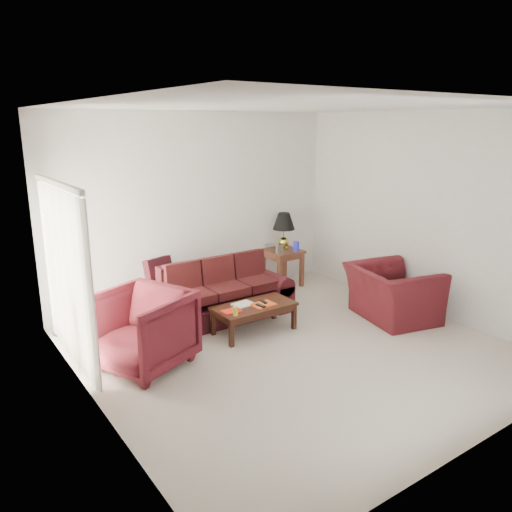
% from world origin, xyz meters
% --- Properties ---
extents(floor, '(5.00, 5.00, 0.00)m').
position_xyz_m(floor, '(0.00, 0.00, 0.00)').
color(floor, silver).
rests_on(floor, ground).
extents(blinds, '(0.10, 2.00, 2.16)m').
position_xyz_m(blinds, '(-2.42, 1.30, 1.08)').
color(blinds, silver).
rests_on(blinds, ground).
extents(sofa, '(2.07, 0.94, 0.84)m').
position_xyz_m(sofa, '(-0.18, 1.43, 0.42)').
color(sofa, black).
rests_on(sofa, ground).
extents(throw_pillow, '(0.48, 0.33, 0.45)m').
position_xyz_m(throw_pillow, '(-0.94, 2.00, 0.69)').
color(throw_pillow, black).
rests_on(throw_pillow, sofa).
extents(end_table, '(0.64, 0.64, 0.65)m').
position_xyz_m(end_table, '(1.47, 2.15, 0.33)').
color(end_table, '#5A261F').
rests_on(end_table, ground).
extents(table_lamp, '(0.42, 0.42, 0.65)m').
position_xyz_m(table_lamp, '(1.53, 2.19, 0.98)').
color(table_lamp, gold).
rests_on(table_lamp, end_table).
extents(clock, '(0.13, 0.05, 0.13)m').
position_xyz_m(clock, '(1.31, 2.02, 0.72)').
color(clock, silver).
rests_on(clock, end_table).
extents(blue_canister, '(0.14, 0.14, 0.17)m').
position_xyz_m(blue_canister, '(1.61, 1.94, 0.74)').
color(blue_canister, '#1D22BD').
rests_on(blue_canister, end_table).
extents(picture_frame, '(0.14, 0.16, 0.05)m').
position_xyz_m(picture_frame, '(1.37, 2.39, 0.73)').
color(picture_frame, silver).
rests_on(picture_frame, end_table).
extents(floor_lamp, '(0.30, 0.30, 1.74)m').
position_xyz_m(floor_lamp, '(-2.31, 2.20, 0.87)').
color(floor_lamp, white).
rests_on(floor_lamp, ground).
extents(armchair_left, '(1.34, 1.32, 0.93)m').
position_xyz_m(armchair_left, '(-1.78, 0.65, 0.47)').
color(armchair_left, '#491018').
rests_on(armchair_left, ground).
extents(armchair_right, '(1.30, 1.41, 0.78)m').
position_xyz_m(armchair_right, '(1.85, -0.01, 0.39)').
color(armchair_right, '#430F14').
rests_on(armchair_right, ground).
extents(coffee_table, '(1.21, 0.75, 0.40)m').
position_xyz_m(coffee_table, '(-0.11, 0.73, 0.20)').
color(coffee_table, black).
rests_on(coffee_table, ground).
extents(magazine_red, '(0.26, 0.20, 0.01)m').
position_xyz_m(magazine_red, '(-0.50, 0.70, 0.40)').
color(magazine_red, red).
rests_on(magazine_red, coffee_table).
extents(magazine_white, '(0.30, 0.24, 0.02)m').
position_xyz_m(magazine_white, '(-0.23, 0.83, 0.40)').
color(magazine_white, white).
rests_on(magazine_white, coffee_table).
extents(magazine_orange, '(0.32, 0.25, 0.02)m').
position_xyz_m(magazine_orange, '(-0.01, 0.65, 0.40)').
color(magazine_orange, '#D85119').
rests_on(magazine_orange, coffee_table).
extents(remote_a, '(0.07, 0.17, 0.02)m').
position_xyz_m(remote_a, '(-0.10, 0.60, 0.42)').
color(remote_a, black).
rests_on(remote_a, coffee_table).
extents(remote_b, '(0.07, 0.16, 0.02)m').
position_xyz_m(remote_b, '(0.03, 0.71, 0.42)').
color(remote_b, black).
rests_on(remote_b, coffee_table).
extents(yellow_glass, '(0.08, 0.08, 0.11)m').
position_xyz_m(yellow_glass, '(-0.53, 0.56, 0.45)').
color(yellow_glass, yellow).
rests_on(yellow_glass, coffee_table).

